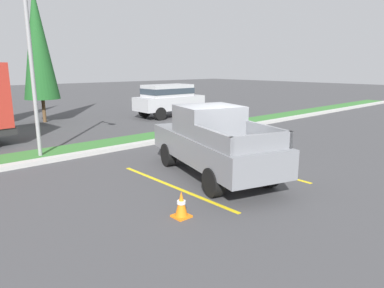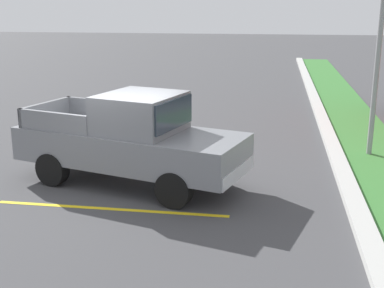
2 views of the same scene
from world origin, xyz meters
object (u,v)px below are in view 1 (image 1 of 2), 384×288
Objects in this scene: pickup_truck_main at (213,142)px; traffic_cone at (181,205)px; cypress_tree_right_inner at (38,44)px; suv_distant at (169,98)px; street_light at (32,57)px.

traffic_cone is (-2.66, -1.70, -0.75)m from pickup_truck_main.
pickup_truck_main is at bearing 32.63° from traffic_cone.
pickup_truck_main is 14.37m from cypress_tree_right_inner.
pickup_truck_main is 1.20× the size of suv_distant.
cypress_tree_right_inner is (-6.91, 3.17, 3.27)m from suv_distant.
cypress_tree_right_inner is at bearing 80.99° from traffic_cone.
street_light is at bearing 94.18° from traffic_cone.
pickup_truck_main is at bearing -89.25° from cypress_tree_right_inner.
street_light is (-9.92, -5.24, 2.32)m from suv_distant.
street_light is 0.79× the size of cypress_tree_right_inner.
street_light is at bearing -109.71° from cypress_tree_right_inner.
suv_distant is 8.27m from cypress_tree_right_inner.
cypress_tree_right_inner is at bearing 90.75° from pickup_truck_main.
traffic_cone is (0.53, -7.25, -3.27)m from street_light.
cypress_tree_right_inner reaches higher than pickup_truck_main.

